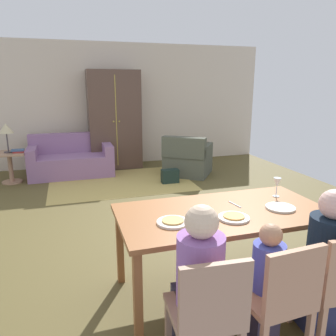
% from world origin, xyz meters
% --- Properties ---
extents(ground_plane, '(7.16, 6.17, 0.02)m').
position_xyz_m(ground_plane, '(0.00, 0.49, -0.01)').
color(ground_plane, brown).
extents(back_wall, '(7.16, 0.10, 2.70)m').
position_xyz_m(back_wall, '(0.00, 3.62, 1.35)').
color(back_wall, beige).
rests_on(back_wall, ground_plane).
extents(dining_table, '(1.79, 0.90, 0.76)m').
position_xyz_m(dining_table, '(0.20, -1.59, 0.69)').
color(dining_table, '#95582E').
rests_on(dining_table, ground_plane).
extents(plate_near_man, '(0.25, 0.25, 0.02)m').
position_xyz_m(plate_near_man, '(-0.29, -1.71, 0.77)').
color(plate_near_man, white).
rests_on(plate_near_man, dining_table).
extents(pizza_near_man, '(0.17, 0.17, 0.01)m').
position_xyz_m(pizza_near_man, '(-0.29, -1.71, 0.78)').
color(pizza_near_man, tan).
rests_on(pizza_near_man, plate_near_man).
extents(plate_near_child, '(0.25, 0.25, 0.02)m').
position_xyz_m(plate_near_child, '(0.20, -1.77, 0.77)').
color(plate_near_child, silver).
rests_on(plate_near_child, dining_table).
extents(pizza_near_child, '(0.17, 0.17, 0.01)m').
position_xyz_m(pizza_near_child, '(0.20, -1.77, 0.78)').
color(pizza_near_child, gold).
rests_on(pizza_near_child, plate_near_child).
extents(plate_near_woman, '(0.25, 0.25, 0.02)m').
position_xyz_m(plate_near_woman, '(0.69, -1.69, 0.77)').
color(plate_near_woman, silver).
rests_on(plate_near_woman, dining_table).
extents(wine_glass, '(0.07, 0.07, 0.19)m').
position_xyz_m(wine_glass, '(0.85, -1.41, 0.89)').
color(wine_glass, silver).
rests_on(wine_glass, dining_table).
extents(fork, '(0.03, 0.15, 0.01)m').
position_xyz_m(fork, '(-0.07, -1.64, 0.76)').
color(fork, silver).
rests_on(fork, dining_table).
extents(knife, '(0.04, 0.17, 0.01)m').
position_xyz_m(knife, '(0.36, -1.49, 0.76)').
color(knife, silver).
rests_on(knife, dining_table).
extents(dining_chair_man, '(0.45, 0.45, 0.87)m').
position_xyz_m(dining_chair_man, '(-0.29, -2.40, 0.49)').
color(dining_chair_man, '#A77C61').
rests_on(dining_chair_man, ground_plane).
extents(person_man, '(0.30, 0.41, 1.11)m').
position_xyz_m(person_man, '(-0.29, -2.23, 0.51)').
color(person_man, '#34314A').
rests_on(person_man, ground_plane).
extents(dining_chair_child, '(0.44, 0.44, 0.87)m').
position_xyz_m(dining_chair_child, '(0.21, -2.40, 0.49)').
color(dining_chair_child, '#B07A59').
rests_on(dining_chair_child, ground_plane).
extents(person_child, '(0.22, 0.29, 0.92)m').
position_xyz_m(person_child, '(0.20, -2.23, 0.43)').
color(person_child, '#3A3248').
rests_on(person_child, ground_plane).
extents(person_woman, '(0.31, 0.41, 1.11)m').
position_xyz_m(person_woman, '(0.70, -2.23, 0.51)').
color(person_woman, navy).
rests_on(person_woman, ground_plane).
extents(area_rug, '(2.60, 1.80, 0.01)m').
position_xyz_m(area_rug, '(-0.12, 2.00, 0.00)').
color(area_rug, tan).
rests_on(area_rug, ground_plane).
extents(couch, '(1.63, 0.86, 0.82)m').
position_xyz_m(couch, '(-0.98, 2.86, 0.30)').
color(couch, gray).
rests_on(couch, ground_plane).
extents(armchair, '(1.19, 1.19, 0.82)m').
position_xyz_m(armchair, '(1.28, 2.15, 0.32)').
color(armchair, '#4A4E40').
rests_on(armchair, ground_plane).
extents(armoire, '(1.10, 0.59, 2.10)m').
position_xyz_m(armoire, '(-0.02, 3.23, 1.05)').
color(armoire, brown).
rests_on(armoire, ground_plane).
extents(side_table, '(0.56, 0.56, 0.58)m').
position_xyz_m(side_table, '(-2.08, 2.60, 0.38)').
color(side_table, '#A27A5E').
rests_on(side_table, ground_plane).
extents(table_lamp, '(0.26, 0.26, 0.54)m').
position_xyz_m(table_lamp, '(-2.08, 2.60, 1.01)').
color(table_lamp, '#483D41').
rests_on(table_lamp, side_table).
extents(book_lower, '(0.22, 0.16, 0.03)m').
position_xyz_m(book_lower, '(-1.89, 2.55, 0.59)').
color(book_lower, maroon).
rests_on(book_lower, side_table).
extents(book_upper, '(0.22, 0.16, 0.03)m').
position_xyz_m(book_upper, '(-1.92, 2.56, 0.62)').
color(book_upper, '#39557D').
rests_on(book_upper, book_lower).
extents(handbag, '(0.32, 0.16, 0.26)m').
position_xyz_m(handbag, '(0.77, 1.70, 0.13)').
color(handbag, black).
rests_on(handbag, ground_plane).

